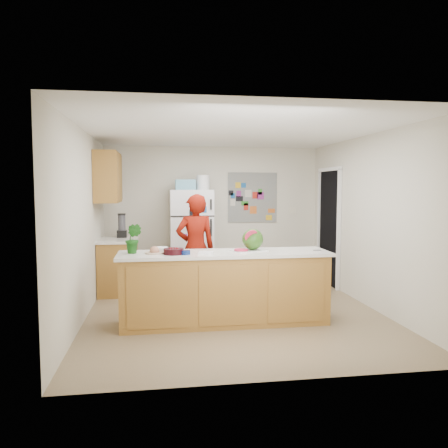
{
  "coord_description": "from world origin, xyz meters",
  "views": [
    {
      "loc": [
        -1.02,
        -5.92,
        1.73
      ],
      "look_at": [
        -0.1,
        0.2,
        1.22
      ],
      "focal_mm": 35.0,
      "sensor_mm": 36.0,
      "label": 1
    }
  ],
  "objects": [
    {
      "name": "cutting_board",
      "position": [
        0.12,
        -0.45,
        0.93
      ],
      "size": [
        0.5,
        0.44,
        0.01
      ],
      "primitive_type": "cube",
      "rotation": [
        0.0,
        0.0,
        0.34
      ],
      "color": "white",
      "rests_on": "peninsula_top"
    },
    {
      "name": "person",
      "position": [
        -0.48,
        0.65,
        0.82
      ],
      "size": [
        0.64,
        0.45,
        1.64
      ],
      "primitive_type": "imported",
      "rotation": [
        0.0,
        0.0,
        3.25
      ],
      "color": "#6E1006",
      "rests_on": "floor"
    },
    {
      "name": "paper_towel",
      "position": [
        -0.45,
        -0.58,
        0.93
      ],
      "size": [
        0.21,
        0.2,
        0.02
      ],
      "primitive_type": "cube",
      "rotation": [
        0.0,
        0.0,
        -0.24
      ],
      "color": "silver",
      "rests_on": "peninsula_top"
    },
    {
      "name": "peninsula_base",
      "position": [
        -0.2,
        -0.5,
        0.44
      ],
      "size": [
        2.6,
        0.62,
        0.88
      ],
      "primitive_type": "cube",
      "color": "brown",
      "rests_on": "floor"
    },
    {
      "name": "watermelon",
      "position": [
        0.18,
        -0.43,
        1.07
      ],
      "size": [
        0.27,
        0.27,
        0.27
      ],
      "primitive_type": "sphere",
      "color": "#356316",
      "rests_on": "cutting_board"
    },
    {
      "name": "wall_right",
      "position": [
        2.01,
        0.0,
        1.25
      ],
      "size": [
        0.02,
        4.5,
        2.5
      ],
      "primitive_type": "cube",
      "color": "beige",
      "rests_on": "ground"
    },
    {
      "name": "cherry_bowl",
      "position": [
        -0.85,
        -0.59,
        0.96
      ],
      "size": [
        0.25,
        0.25,
        0.07
      ],
      "primitive_type": "cylinder",
      "rotation": [
        0.0,
        0.0,
        0.02
      ],
      "color": "black",
      "rests_on": "peninsula_top"
    },
    {
      "name": "floor",
      "position": [
        0.0,
        0.0,
        -0.01
      ],
      "size": [
        4.0,
        4.5,
        0.02
      ],
      "primitive_type": "cube",
      "color": "brown",
      "rests_on": "ground"
    },
    {
      "name": "watermelon_slice",
      "position": [
        0.01,
        -0.5,
        0.94
      ],
      "size": [
        0.18,
        0.18,
        0.02
      ],
      "primitive_type": "cylinder",
      "color": "red",
      "rests_on": "cutting_board"
    },
    {
      "name": "doorway",
      "position": [
        1.99,
        1.45,
        1.02
      ],
      "size": [
        0.03,
        0.85,
        2.04
      ],
      "primitive_type": "cube",
      "color": "black",
      "rests_on": "ground"
    },
    {
      "name": "side_counter_base",
      "position": [
        -1.69,
        1.35,
        0.43
      ],
      "size": [
        0.6,
        0.8,
        0.86
      ],
      "primitive_type": "cube",
      "color": "brown",
      "rests_on": "floor"
    },
    {
      "name": "photo_collage",
      "position": [
        0.75,
        2.24,
        1.55
      ],
      "size": [
        0.95,
        0.01,
        0.95
      ],
      "primitive_type": "cube",
      "color": "slate",
      "rests_on": "wall_back"
    },
    {
      "name": "ceiling",
      "position": [
        0.0,
        0.0,
        2.51
      ],
      "size": [
        4.0,
        4.5,
        0.02
      ],
      "primitive_type": "cube",
      "color": "white",
      "rests_on": "wall_back"
    },
    {
      "name": "potted_plant",
      "position": [
        -1.34,
        -0.45,
        1.11
      ],
      "size": [
        0.25,
        0.23,
        0.37
      ],
      "primitive_type": "imported",
      "rotation": [
        0.0,
        0.0,
        5.92
      ],
      "color": "#1A4714",
      "rests_on": "peninsula_top"
    },
    {
      "name": "wall_back",
      "position": [
        0.0,
        2.26,
        1.25
      ],
      "size": [
        4.0,
        0.02,
        2.5
      ],
      "primitive_type": "cube",
      "color": "beige",
      "rests_on": "ground"
    },
    {
      "name": "peninsula_top",
      "position": [
        -0.2,
        -0.5,
        0.9
      ],
      "size": [
        2.68,
        0.7,
        0.04
      ],
      "primitive_type": "cube",
      "color": "silver",
      "rests_on": "peninsula_base"
    },
    {
      "name": "keys",
      "position": [
        1.0,
        -0.57,
        0.93
      ],
      "size": [
        0.1,
        0.06,
        0.01
      ],
      "primitive_type": "cube",
      "rotation": [
        0.0,
        0.0,
        -0.14
      ],
      "color": "slate",
      "rests_on": "peninsula_top"
    },
    {
      "name": "fridge_top_bin",
      "position": [
        -0.55,
        1.88,
        1.79
      ],
      "size": [
        0.35,
        0.28,
        0.18
      ],
      "primitive_type": "cube",
      "color": "#5999B2",
      "rests_on": "refrigerator"
    },
    {
      "name": "plate",
      "position": [
        -1.08,
        -0.49,
        0.93
      ],
      "size": [
        0.28,
        0.28,
        0.02
      ],
      "primitive_type": "cylinder",
      "rotation": [
        0.0,
        0.0,
        0.18
      ],
      "color": "beige",
      "rests_on": "peninsula_top"
    },
    {
      "name": "upper_cabinets",
      "position": [
        -1.82,
        1.3,
        1.9
      ],
      "size": [
        0.35,
        1.0,
        0.8
      ],
      "primitive_type": "cube",
      "color": "brown",
      "rests_on": "wall_left"
    },
    {
      "name": "white_bowl",
      "position": [
        -1.0,
        -0.37,
        0.95
      ],
      "size": [
        0.23,
        0.23,
        0.06
      ],
      "primitive_type": "cylinder",
      "rotation": [
        0.0,
        0.0,
        0.24
      ],
      "color": "white",
      "rests_on": "peninsula_top"
    },
    {
      "name": "wall_left",
      "position": [
        -2.01,
        0.0,
        1.25
      ],
      "size": [
        0.02,
        4.5,
        2.5
      ],
      "primitive_type": "cube",
      "color": "beige",
      "rests_on": "ground"
    },
    {
      "name": "cobalt_bowl",
      "position": [
        -0.7,
        -0.64,
        0.95
      ],
      "size": [
        0.13,
        0.13,
        0.05
      ],
      "primitive_type": "cylinder",
      "rotation": [
        0.0,
        0.0,
        -0.16
      ],
      "color": "navy",
      "rests_on": "peninsula_top"
    },
    {
      "name": "side_counter_top",
      "position": [
        -1.69,
        1.35,
        0.88
      ],
      "size": [
        0.64,
        0.84,
        0.04
      ],
      "primitive_type": "cube",
      "color": "silver",
      "rests_on": "side_counter_base"
    },
    {
      "name": "blender_appliance",
      "position": [
        -1.64,
        1.56,
        1.09
      ],
      "size": [
        0.12,
        0.12,
        0.38
      ],
      "primitive_type": "cylinder",
      "color": "black",
      "rests_on": "side_counter_top"
    },
    {
      "name": "refrigerator",
      "position": [
        -0.45,
        1.88,
        0.85
      ],
      "size": [
        0.75,
        0.7,
        1.7
      ],
      "primitive_type": "cube",
      "color": "silver",
      "rests_on": "floor"
    }
  ]
}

